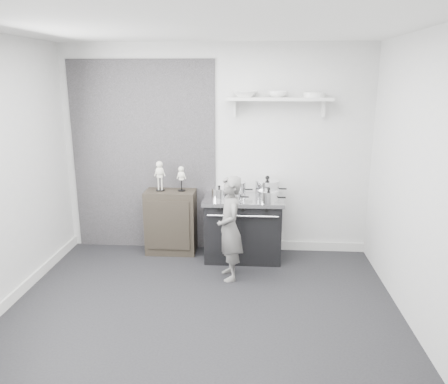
% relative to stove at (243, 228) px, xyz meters
% --- Properties ---
extents(ground, '(4.00, 4.00, 0.00)m').
position_rel_stove_xyz_m(ground, '(-0.38, -1.48, -0.41)').
color(ground, black).
rests_on(ground, ground).
extents(room_shell, '(4.02, 3.62, 2.71)m').
position_rel_stove_xyz_m(room_shell, '(-0.47, -1.33, 1.23)').
color(room_shell, silver).
rests_on(room_shell, ground).
extents(wall_shelf, '(1.30, 0.26, 0.24)m').
position_rel_stove_xyz_m(wall_shelf, '(0.42, 0.20, 1.60)').
color(wall_shelf, silver).
rests_on(wall_shelf, room_shell).
extents(stove, '(1.01, 0.63, 0.81)m').
position_rel_stove_xyz_m(stove, '(0.00, 0.00, 0.00)').
color(stove, black).
rests_on(stove, ground).
extents(side_cabinet, '(0.65, 0.38, 0.85)m').
position_rel_stove_xyz_m(side_cabinet, '(-0.96, 0.13, 0.02)').
color(side_cabinet, black).
rests_on(side_cabinet, ground).
extents(child, '(0.39, 0.50, 1.22)m').
position_rel_stove_xyz_m(child, '(-0.14, -0.60, 0.20)').
color(child, slate).
rests_on(child, ground).
extents(pot_front_left, '(0.28, 0.19, 0.18)m').
position_rel_stove_xyz_m(pot_front_left, '(-0.30, -0.10, 0.48)').
color(pot_front_left, silver).
rests_on(pot_front_left, stove).
extents(pot_back_left, '(0.32, 0.23, 0.22)m').
position_rel_stove_xyz_m(pot_back_left, '(-0.09, 0.10, 0.49)').
color(pot_back_left, silver).
rests_on(pot_back_left, stove).
extents(pot_back_right, '(0.40, 0.32, 0.26)m').
position_rel_stove_xyz_m(pot_back_right, '(0.30, 0.12, 0.51)').
color(pot_back_right, silver).
rests_on(pot_back_right, stove).
extents(pot_front_right, '(0.33, 0.24, 0.19)m').
position_rel_stove_xyz_m(pot_front_right, '(0.31, -0.19, 0.48)').
color(pot_front_right, silver).
rests_on(pot_front_right, stove).
extents(pot_front_center, '(0.28, 0.19, 0.15)m').
position_rel_stove_xyz_m(pot_front_center, '(-0.11, -0.15, 0.46)').
color(pot_front_center, silver).
rests_on(pot_front_center, stove).
extents(skeleton_full, '(0.13, 0.08, 0.45)m').
position_rel_stove_xyz_m(skeleton_full, '(-1.09, 0.13, 0.66)').
color(skeleton_full, silver).
rests_on(skeleton_full, side_cabinet).
extents(skeleton_torso, '(0.10, 0.07, 0.37)m').
position_rel_stove_xyz_m(skeleton_torso, '(-0.81, 0.13, 0.63)').
color(skeleton_torso, silver).
rests_on(skeleton_torso, side_cabinet).
extents(bowl_large, '(0.31, 0.31, 0.08)m').
position_rel_stove_xyz_m(bowl_large, '(-0.00, 0.19, 1.67)').
color(bowl_large, white).
rests_on(bowl_large, wall_shelf).
extents(bowl_small, '(0.23, 0.23, 0.07)m').
position_rel_stove_xyz_m(bowl_small, '(0.40, 0.19, 1.67)').
color(bowl_small, white).
rests_on(bowl_small, wall_shelf).
extents(plate_stack, '(0.27, 0.27, 0.06)m').
position_rel_stove_xyz_m(plate_stack, '(0.84, 0.19, 1.66)').
color(plate_stack, silver).
rests_on(plate_stack, wall_shelf).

